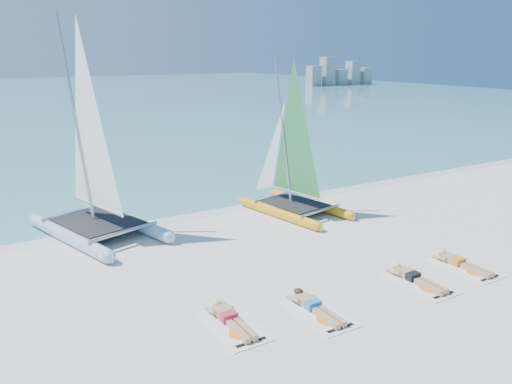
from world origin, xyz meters
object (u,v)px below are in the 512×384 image
at_px(catamaran_yellow, 287,162).
at_px(towel_d, 465,268).
at_px(towel_c, 420,283).
at_px(catamaran_blue, 92,169).
at_px(sunbather_a, 230,318).
at_px(sunbather_b, 314,305).
at_px(sunbather_d, 460,262).
at_px(sunbather_c, 414,277).
at_px(towel_b, 319,313).
at_px(towel_a, 234,326).

distance_m(catamaran_yellow, towel_d, 7.25).
relative_size(towel_c, towel_d, 1.00).
relative_size(catamaran_blue, sunbather_a, 4.17).
distance_m(sunbather_b, sunbather_d, 4.98).
distance_m(sunbather_b, sunbather_c, 3.16).
xyz_separation_m(catamaran_blue, sunbather_a, (1.13, -7.21, -2.03)).
relative_size(sunbather_b, towel_d, 0.93).
distance_m(sunbather_a, sunbather_d, 6.93).
height_order(sunbather_a, towel_b, sunbather_a).
height_order(towel_b, sunbather_b, sunbather_b).
bearing_deg(towel_a, sunbather_c, -4.66).
relative_size(sunbather_a, towel_b, 0.93).
bearing_deg(sunbather_c, sunbather_a, 173.20).
bearing_deg(sunbather_b, towel_b, -90.00).
relative_size(catamaran_yellow, towel_b, 3.16).
relative_size(catamaran_yellow, sunbather_a, 3.38).
bearing_deg(sunbather_c, sunbather_b, 178.16).
xyz_separation_m(sunbather_c, sunbather_d, (1.82, 0.03, 0.00)).
xyz_separation_m(towel_a, sunbather_b, (1.92, -0.31, 0.11)).
bearing_deg(towel_b, sunbather_c, 1.64).
distance_m(sunbather_c, towel_d, 1.84).
height_order(towel_c, sunbather_d, sunbather_d).
xyz_separation_m(catamaran_yellow, towel_d, (1.27, -6.90, -1.83)).
bearing_deg(sunbather_a, sunbather_b, -14.69).
relative_size(sunbather_a, towel_c, 0.93).
height_order(catamaran_blue, towel_a, catamaran_blue).
height_order(towel_a, sunbather_d, sunbather_d).
bearing_deg(catamaran_yellow, sunbather_d, -89.98).
xyz_separation_m(catamaran_blue, towel_c, (6.21, -8.00, -2.14)).
bearing_deg(towel_c, catamaran_yellow, 85.46).
xyz_separation_m(towel_a, towel_c, (5.08, -0.61, 0.00)).
bearing_deg(sunbather_d, sunbather_c, -179.10).
distance_m(towel_b, sunbather_c, 3.16).
relative_size(towel_b, sunbather_c, 1.07).
distance_m(towel_a, towel_d, 6.93).
relative_size(sunbather_b, sunbather_c, 1.00).
bearing_deg(sunbather_d, sunbather_a, 175.22).
relative_size(towel_a, sunbather_d, 1.07).
height_order(sunbather_a, sunbather_d, same).
height_order(towel_a, towel_b, same).
bearing_deg(catamaran_yellow, catamaran_blue, 160.21).
distance_m(towel_a, sunbather_d, 6.92).
bearing_deg(towel_b, towel_a, 165.31).
relative_size(towel_b, sunbather_d, 1.07).
bearing_deg(towel_b, catamaran_blue, 111.14).
relative_size(catamaran_blue, sunbather_b, 4.17).
bearing_deg(towel_d, sunbather_a, 173.64).
distance_m(towel_a, towel_c, 5.12).
distance_m(catamaran_yellow, sunbather_c, 6.97).
bearing_deg(towel_a, towel_c, -6.80).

